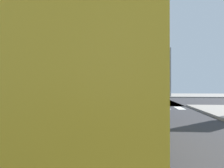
% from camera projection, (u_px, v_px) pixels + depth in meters
% --- Properties ---
extents(ground, '(90.00, 90.00, 0.05)m').
position_uv_depth(ground, '(105.00, 101.00, 23.59)').
color(ground, '#2F2E31').
extents(sidewalk_corner_ne, '(12.00, 12.00, 0.14)m').
position_uv_depth(sidewalk_corner_ne, '(198.00, 95.00, 34.30)').
color(sidewalk_corner_ne, gray).
rests_on(sidewalk_corner_ne, ground).
extents(sidewalk_corner_nw, '(12.00, 12.00, 0.14)m').
position_uv_depth(sidewalk_corner_nw, '(37.00, 95.00, 36.78)').
color(sidewalk_corner_nw, gray).
rests_on(sidewalk_corner_nw, ground).
extents(crosswalk_near, '(13.50, 2.00, 0.01)m').
position_uv_depth(crosswalk_near, '(89.00, 107.00, 16.35)').
color(crosswalk_near, white).
rests_on(crosswalk_near, ground).
extents(crosswalk_far, '(13.50, 2.00, 0.01)m').
position_uv_depth(crosswalk_far, '(110.00, 97.00, 30.88)').
color(crosswalk_far, white).
rests_on(crosswalk_far, ground).
extents(traffic_signal_mast, '(7.31, 0.55, 6.73)m').
position_uv_depth(traffic_signal_mast, '(149.00, 61.00, 30.12)').
color(traffic_signal_mast, gray).
rests_on(traffic_signal_mast, ground).
extents(street_lamp, '(1.78, 0.32, 9.10)m').
position_uv_depth(street_lamp, '(158.00, 66.00, 43.62)').
color(street_lamp, gray).
rests_on(street_lamp, ground).
extents(bank_building, '(11.97, 10.52, 3.91)m').
position_uv_depth(bank_building, '(11.00, 83.00, 37.26)').
color(bank_building, '#82644D').
rests_on(bank_building, ground).
extents(sedan_nearside_1, '(1.80, 4.30, 1.88)m').
position_uv_depth(sedan_nearside_1, '(115.00, 95.00, 11.79)').
color(sedan_nearside_1, black).
rests_on(sedan_nearside_1, ground).
extents(box_truck_farside_1, '(2.40, 7.20, 4.85)m').
position_uv_depth(box_truck_farside_1, '(88.00, 42.00, 4.84)').
color(box_truck_farside_1, black).
rests_on(box_truck_farside_1, ground).
extents(box_truck_leading_2, '(2.40, 7.20, 4.85)m').
position_uv_depth(box_truck_leading_2, '(114.00, 82.00, 56.47)').
color(box_truck_leading_2, black).
rests_on(box_truck_leading_2, ground).
extents(sedan_inner_6, '(1.80, 4.30, 1.88)m').
position_uv_depth(sedan_inner_6, '(93.00, 88.00, 43.77)').
color(sedan_inner_6, black).
rests_on(sedan_inner_6, ground).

